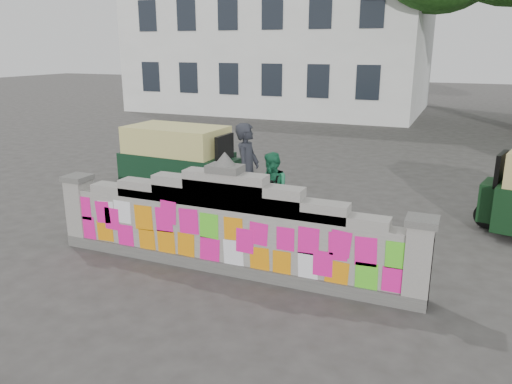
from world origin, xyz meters
TOP-DOWN VIEW (x-y plane):
  - ground at (0.00, 0.00)m, footprint 100.00×100.00m
  - parapet_wall at (-0.00, -0.01)m, footprint 6.48×0.44m
  - building at (-7.00, 21.98)m, footprint 16.00×10.00m
  - cyclist_bike at (-0.48, 1.95)m, footprint 2.21×0.93m
  - cyclist_rider at (-0.48, 1.95)m, footprint 0.52×0.74m
  - pedestrian at (-0.07, 2.24)m, footprint 0.94×0.96m
  - rickshaw_left at (-3.09, 3.66)m, footprint 3.11×1.56m

SIDE VIEW (x-z plane):
  - ground at x=0.00m, z-range 0.00..0.00m
  - cyclist_bike at x=-0.48m, z-range 0.00..1.13m
  - parapet_wall at x=0.00m, z-range -0.26..1.75m
  - pedestrian at x=-0.07m, z-range 0.00..1.56m
  - rickshaw_left at x=-3.09m, z-range 0.03..1.73m
  - cyclist_rider at x=-0.48m, z-range 0.00..1.92m
  - building at x=-7.00m, z-range -0.44..8.46m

